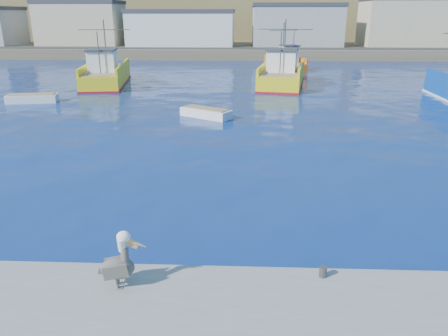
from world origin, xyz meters
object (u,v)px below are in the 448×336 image
object	(u,v)px
trawler_yellow_b	(282,75)
skiff_left	(32,99)
pelican	(119,263)
skiff_mid	(206,114)
trawler_yellow_a	(106,74)
boat_orange	(286,62)

from	to	relation	value
trawler_yellow_b	skiff_left	bearing A→B (deg)	-154.70
trawler_yellow_b	pelican	xyz separation A→B (m)	(-7.15, -36.63, 0.10)
trawler_yellow_b	pelican	distance (m)	37.33
skiff_left	skiff_mid	bearing A→B (deg)	-18.02
trawler_yellow_a	skiff_mid	xyz separation A→B (m)	(11.70, -14.76, -0.79)
trawler_yellow_b	pelican	world-z (taller)	trawler_yellow_b
trawler_yellow_a	trawler_yellow_b	xyz separation A→B (m)	(18.40, 0.43, 0.02)
boat_orange	pelican	bearing A→B (deg)	-99.96
pelican	trawler_yellow_b	bearing A→B (deg)	78.96
pelican	trawler_yellow_a	bearing A→B (deg)	107.27
trawler_yellow_b	skiff_mid	size ratio (longest dim) A/B	3.16
skiff_left	pelican	world-z (taller)	pelican
trawler_yellow_b	skiff_left	distance (m)	24.09
trawler_yellow_a	skiff_mid	distance (m)	18.85
trawler_yellow_a	boat_orange	world-z (taller)	trawler_yellow_a
boat_orange	skiff_mid	distance (m)	29.18
trawler_yellow_b	pelican	size ratio (longest dim) A/B	7.93
trawler_yellow_a	boat_orange	distance (m)	23.92
trawler_yellow_b	skiff_left	world-z (taller)	trawler_yellow_b
skiff_left	skiff_mid	xyz separation A→B (m)	(15.06, -4.90, -0.02)
skiff_mid	pelican	bearing A→B (deg)	-91.19
skiff_left	pelican	bearing A→B (deg)	-60.98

